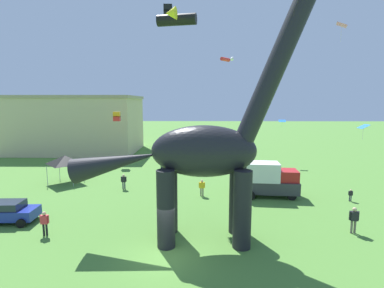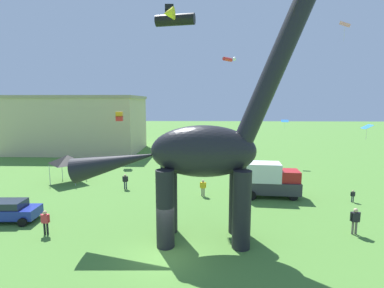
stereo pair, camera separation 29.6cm
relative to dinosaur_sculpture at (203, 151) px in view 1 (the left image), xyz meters
name	(u,v)px [view 1 (the left image)]	position (x,y,z in m)	size (l,w,h in m)	color
ground_plane	(165,255)	(-2.14, -2.04, -5.69)	(240.00, 240.00, 0.00)	#4C7F33
dinosaur_sculpture	(203,151)	(0.00, 0.00, 0.00)	(15.06, 3.19, 15.74)	black
parked_sedan_left	(7,212)	(-14.17, 2.32, -4.89)	(4.27, 2.03, 1.55)	navy
parked_box_truck	(266,179)	(6.03, 8.60, -4.04)	(5.77, 2.60, 3.20)	#38383D
person_near_flyer	(351,194)	(13.20, 7.32, -5.03)	(0.41, 0.18, 1.09)	#2D3347
person_strolling_adult	(124,180)	(-7.69, 10.50, -4.76)	(0.57, 0.25, 1.54)	#2D3347
person_watching_child	(202,186)	(0.11, 8.52, -4.75)	(0.58, 0.26, 1.56)	#6B6056
person_photographer	(45,221)	(-10.29, 0.29, -4.71)	(0.61, 0.27, 1.63)	black
person_vendor_side	(354,218)	(10.08, 0.98, -4.61)	(0.67, 0.30, 1.79)	#6B6056
festival_canopy_tent	(65,160)	(-14.59, 12.83, -3.15)	(3.15, 3.15, 3.00)	#B2B2B7
kite_near_high	(168,11)	(-3.05, 10.41, 11.23)	(0.82, 0.82, 1.11)	black
kite_mid_left	(282,121)	(11.45, 22.84, 0.43)	(1.06, 0.85, 1.23)	#287AE5
kite_high_right	(227,59)	(3.48, 21.65, 8.58)	(1.77, 1.73, 0.50)	red
kite_near_low	(342,25)	(15.99, 17.07, 11.65)	(1.58, 1.85, 2.03)	pink
kite_trailing	(363,127)	(18.99, 16.35, 0.19)	(0.99, 1.38, 1.76)	#287AE5
kite_apex	(117,116)	(-11.62, 22.89, 1.02)	(0.97, 0.97, 1.29)	orange
kite_mid_center	(175,19)	(-1.37, -3.33, 6.83)	(1.95, 1.77, 0.55)	black
background_building_block	(75,124)	(-22.05, 33.24, -0.78)	(22.33, 12.97, 9.80)	#CCB78E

